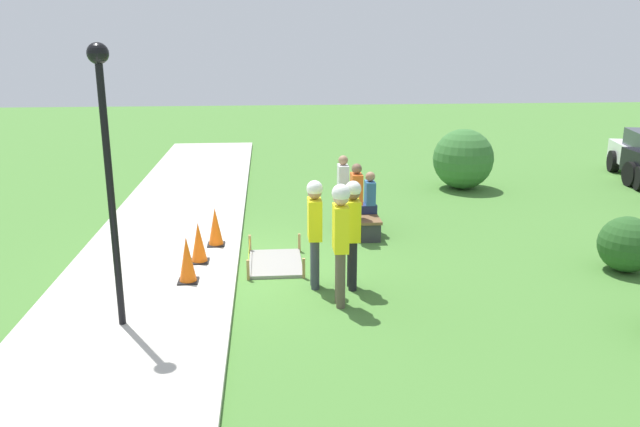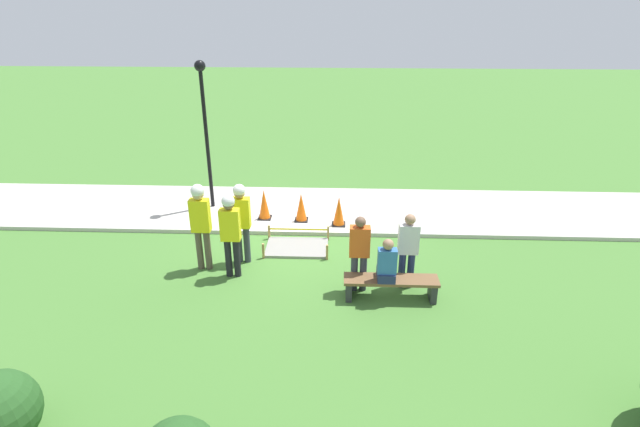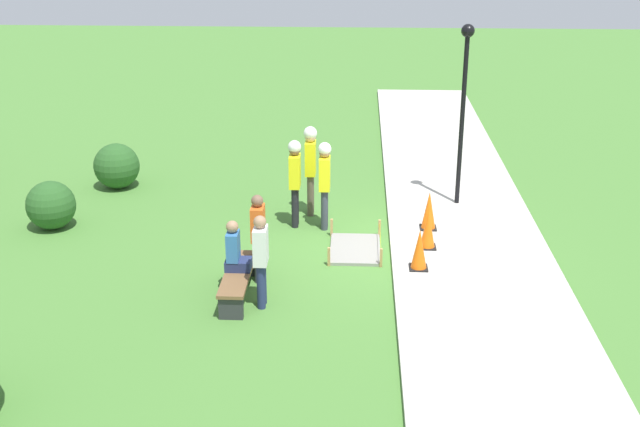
{
  "view_description": "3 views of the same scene",
  "coord_description": "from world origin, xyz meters",
  "views": [
    {
      "loc": [
        10.91,
        0.58,
        4.02
      ],
      "look_at": [
        -0.03,
        1.52,
        0.97
      ],
      "focal_mm": 35.0,
      "sensor_mm": 36.0,
      "label": 1
    },
    {
      "loc": [
        -1.0,
        11.05,
        5.54
      ],
      "look_at": [
        -0.59,
        1.09,
        1.1
      ],
      "focal_mm": 28.0,
      "sensor_mm": 36.0,
      "label": 2
    },
    {
      "loc": [
        -14.32,
        0.67,
        6.31
      ],
      "look_at": [
        -0.28,
        1.36,
        0.86
      ],
      "focal_mm": 45.0,
      "sensor_mm": 36.0,
      "label": 3
    }
  ],
  "objects": [
    {
      "name": "traffic_cone_sidewalk_edge",
      "position": [
        0.93,
        -0.79,
        0.49
      ],
      "size": [
        0.34,
        0.34,
        0.79
      ],
      "color": "black",
      "rests_on": "sidewalk"
    },
    {
      "name": "sidewalk",
      "position": [
        0.0,
        -1.53,
        0.05
      ],
      "size": [
        28.0,
        3.05,
        0.1
      ],
      "color": "#BCB7AD",
      "rests_on": "ground_plane"
    },
    {
      "name": "worker_trainee",
      "position": [
        1.89,
        1.67,
        1.2
      ],
      "size": [
        0.4,
        0.28,
        1.96
      ],
      "color": "brown",
      "rests_on": "ground_plane"
    },
    {
      "name": "traffic_cone_far_patch",
      "position": [
        -0.04,
        -0.7,
        0.47
      ],
      "size": [
        0.34,
        0.34,
        0.75
      ],
      "color": "black",
      "rests_on": "sidewalk"
    },
    {
      "name": "shrub_rounded_near",
      "position": [
        0.82,
        6.97,
        0.5
      ],
      "size": [
        1.01,
        1.01,
        1.01
      ],
      "color": "#285623",
      "rests_on": "ground_plane"
    },
    {
      "name": "traffic_cone_near_patch",
      "position": [
        -1.01,
        -0.47,
        0.48
      ],
      "size": [
        0.34,
        0.34,
        0.76
      ],
      "color": "black",
      "rests_on": "sidewalk"
    },
    {
      "name": "ground_plane",
      "position": [
        0.0,
        0.0,
        0.0
      ],
      "size": [
        60.0,
        60.0,
        0.0
      ],
      "primitive_type": "plane",
      "color": "#477A33"
    },
    {
      "name": "lamppost_near",
      "position": [
        2.49,
        -1.55,
        2.66
      ],
      "size": [
        0.28,
        0.28,
        3.91
      ],
      "color": "black",
      "rests_on": "sidewalk"
    },
    {
      "name": "person_seated_on_bench",
      "position": [
        -1.94,
        2.73,
        0.8
      ],
      "size": [
        0.36,
        0.44,
        0.89
      ],
      "color": "navy",
      "rests_on": "park_bench"
    },
    {
      "name": "bystander_in_gray_shirt",
      "position": [
        -2.39,
        2.23,
        0.91
      ],
      "size": [
        0.4,
        0.22,
        1.62
      ],
      "color": "navy",
      "rests_on": "ground_plane"
    },
    {
      "name": "park_bench",
      "position": [
        -2.05,
        2.68,
        0.32
      ],
      "size": [
        1.84,
        0.44,
        0.45
      ],
      "color": "#2D2D33",
      "rests_on": "ground_plane"
    },
    {
      "name": "worker_assistant",
      "position": [
        1.1,
        1.34,
        1.11
      ],
      "size": [
        0.4,
        0.27,
        1.84
      ],
      "color": "#383D47",
      "rests_on": "ground_plane"
    },
    {
      "name": "wet_concrete_patch",
      "position": [
        -0.04,
        0.69,
        0.04
      ],
      "size": [
        1.49,
        1.02,
        0.36
      ],
      "color": "gray",
      "rests_on": "ground_plane"
    },
    {
      "name": "shrub_rounded_mid",
      "position": [
        -5.85,
        6.04,
        0.84
      ],
      "size": [
        1.68,
        1.68,
        1.68
      ],
      "color": "#387033",
      "rests_on": "ground_plane"
    },
    {
      "name": "bystander_in_orange_shirt",
      "position": [
        -1.42,
        2.39,
        0.91
      ],
      "size": [
        0.4,
        0.22,
        1.62
      ],
      "color": "#383D47",
      "rests_on": "ground_plane"
    },
    {
      "name": "worker_supervisor",
      "position": [
        1.21,
        1.95,
        1.11
      ],
      "size": [
        0.4,
        0.27,
        1.85
      ],
      "color": "black",
      "rests_on": "ground_plane"
    }
  ]
}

